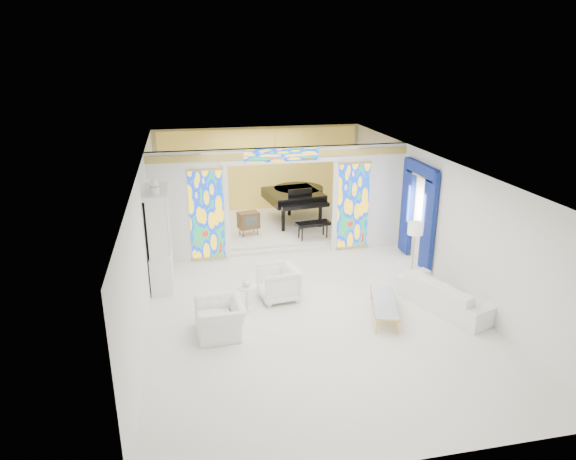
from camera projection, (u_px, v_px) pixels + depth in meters
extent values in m
plane|color=white|center=(297.00, 283.00, 12.63)|extent=(12.00, 12.00, 0.00)
cube|color=white|center=(298.00, 163.00, 11.64)|extent=(7.00, 12.00, 0.02)
cube|color=white|center=(259.00, 171.00, 17.68)|extent=(7.00, 0.02, 3.00)
cube|color=white|center=(400.00, 372.00, 6.59)|extent=(7.00, 0.02, 3.00)
cube|color=white|center=(145.00, 235.00, 11.46)|extent=(0.02, 12.00, 3.00)
cube|color=white|center=(434.00, 216.00, 12.81)|extent=(0.02, 12.00, 3.00)
cube|color=white|center=(188.00, 208.00, 13.50)|extent=(2.00, 0.18, 3.00)
cube|color=white|center=(368.00, 197.00, 14.46)|extent=(2.00, 0.18, 3.00)
cube|color=white|center=(281.00, 155.00, 13.55)|extent=(3.00, 0.18, 0.40)
cube|color=white|center=(227.00, 214.00, 13.66)|extent=(0.12, 0.06, 2.60)
cube|color=white|center=(335.00, 207.00, 14.24)|extent=(0.12, 0.06, 2.60)
cube|color=white|center=(282.00, 161.00, 13.51)|extent=(3.24, 0.06, 0.12)
cube|color=gold|center=(282.00, 155.00, 13.45)|extent=(7.00, 0.05, 0.18)
cube|color=gold|center=(207.00, 215.00, 13.55)|extent=(0.90, 0.04, 2.40)
cube|color=gold|center=(353.00, 206.00, 14.34)|extent=(0.90, 0.04, 2.40)
cube|color=gold|center=(282.00, 155.00, 13.44)|extent=(2.00, 0.04, 0.34)
cube|color=white|center=(269.00, 227.00, 16.39)|extent=(6.80, 3.80, 0.18)
cube|color=#DDC44D|center=(259.00, 171.00, 17.57)|extent=(6.70, 0.10, 2.90)
cylinder|color=gold|center=(275.00, 151.00, 15.52)|extent=(0.48, 0.48, 0.30)
cube|color=navy|center=(429.00, 221.00, 12.88)|extent=(0.12, 0.55, 2.60)
cube|color=navy|center=(407.00, 207.00, 14.08)|extent=(0.12, 0.55, 2.60)
cube|color=navy|center=(421.00, 169.00, 13.09)|extent=(0.14, 1.70, 0.30)
cube|color=gold|center=(421.00, 176.00, 13.14)|extent=(0.12, 1.50, 0.06)
cube|color=white|center=(162.00, 267.00, 12.41)|extent=(0.50, 1.40, 0.90)
cube|color=white|center=(158.00, 222.00, 12.03)|extent=(0.44, 1.30, 1.40)
cube|color=white|center=(168.00, 222.00, 12.08)|extent=(0.01, 1.20, 1.30)
cube|color=white|center=(155.00, 192.00, 11.79)|extent=(0.56, 1.46, 0.08)
cylinder|color=white|center=(154.00, 190.00, 11.43)|extent=(0.22, 0.22, 0.16)
sphere|color=white|center=(154.00, 183.00, 11.37)|extent=(0.20, 0.20, 0.20)
imported|color=white|center=(220.00, 318.00, 10.26)|extent=(0.99, 1.11, 0.69)
imported|color=silver|center=(278.00, 283.00, 11.69)|extent=(0.96, 0.94, 0.79)
imported|color=white|center=(447.00, 294.00, 11.30)|extent=(1.64, 2.48, 0.68)
cylinder|color=white|center=(247.00, 286.00, 11.15)|extent=(0.56, 0.56, 0.03)
cylinder|color=white|center=(247.00, 298.00, 11.24)|extent=(0.09, 0.09, 0.53)
cylinder|color=white|center=(247.00, 309.00, 11.33)|extent=(0.37, 0.37, 0.03)
imported|color=silver|center=(246.00, 281.00, 11.11)|extent=(0.25, 0.25, 0.20)
cube|color=white|center=(384.00, 301.00, 10.95)|extent=(0.92, 1.68, 0.03)
cube|color=gold|center=(384.00, 302.00, 10.95)|extent=(0.95, 1.71, 0.03)
cube|color=gold|center=(377.00, 326.00, 10.30)|extent=(0.04, 0.04, 0.33)
cube|color=gold|center=(398.00, 327.00, 10.27)|extent=(0.04, 0.04, 0.33)
cube|color=gold|center=(372.00, 293.00, 11.74)|extent=(0.04, 0.04, 0.33)
cube|color=gold|center=(390.00, 293.00, 11.71)|extent=(0.04, 0.04, 0.33)
cylinder|color=gold|center=(411.00, 279.00, 12.79)|extent=(0.26, 0.26, 0.03)
cylinder|color=gold|center=(413.00, 254.00, 12.56)|extent=(0.03, 0.03, 1.38)
cylinder|color=white|center=(415.00, 228.00, 12.34)|extent=(0.37, 0.37, 0.29)
cube|color=black|center=(293.00, 196.00, 16.35)|extent=(1.85, 1.94, 0.31)
cylinder|color=black|center=(299.00, 192.00, 16.80)|extent=(1.82, 1.82, 0.31)
cube|color=black|center=(305.00, 206.00, 15.47)|extent=(1.54, 0.54, 0.11)
cube|color=white|center=(306.00, 206.00, 15.38)|extent=(1.40, 0.30, 0.03)
cube|color=black|center=(300.00, 193.00, 15.72)|extent=(0.78, 0.14, 0.28)
cube|color=black|center=(313.00, 224.00, 14.99)|extent=(1.05, 0.53, 0.09)
cylinder|color=black|center=(283.00, 220.00, 15.62)|extent=(0.13, 0.13, 0.69)
cylinder|color=black|center=(320.00, 216.00, 16.01)|extent=(0.13, 0.13, 0.69)
cylinder|color=black|center=(289.00, 205.00, 17.14)|extent=(0.13, 0.13, 0.69)
cube|color=brown|center=(248.00, 220.00, 15.29)|extent=(0.68, 0.55, 0.48)
cube|color=#3A3F3C|center=(251.00, 221.00, 15.11)|extent=(0.38, 0.12, 0.31)
cone|color=brown|center=(243.00, 234.00, 15.18)|extent=(0.04, 0.04, 0.21)
cone|color=brown|center=(258.00, 231.00, 15.38)|extent=(0.04, 0.04, 0.21)
cone|color=brown|center=(240.00, 231.00, 15.42)|extent=(0.04, 0.04, 0.21)
cone|color=brown|center=(254.00, 228.00, 15.62)|extent=(0.04, 0.04, 0.21)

